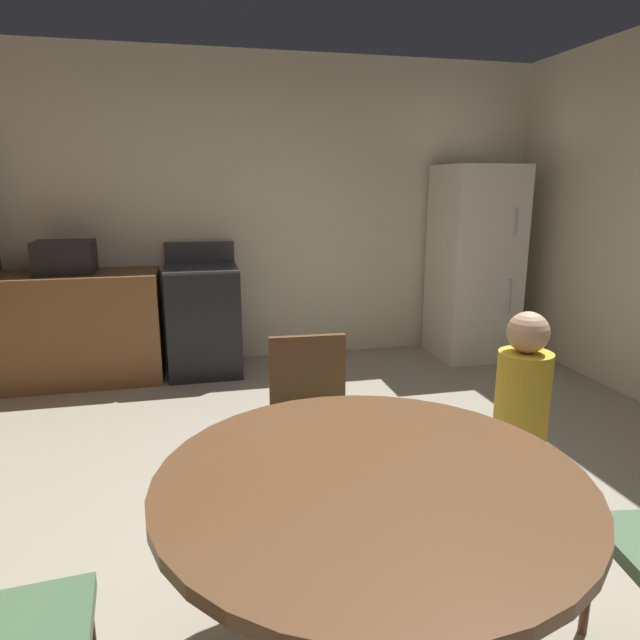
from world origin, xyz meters
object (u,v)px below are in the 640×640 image
at_px(dining_table, 370,521).
at_px(microwave, 65,257).
at_px(refrigerator, 474,263).
at_px(oven_range, 203,319).
at_px(person_child, 519,430).
at_px(chair_north, 311,415).

bearing_deg(dining_table, microwave, 113.45).
xyz_separation_m(microwave, dining_table, (1.45, -3.34, -0.42)).
distance_m(refrigerator, dining_table, 3.90).
distance_m(microwave, dining_table, 3.66).
distance_m(oven_range, person_child, 3.08).
relative_size(microwave, chair_north, 0.51).
xyz_separation_m(refrigerator, microwave, (-3.52, 0.05, 0.15)).
relative_size(oven_range, refrigerator, 0.62).
xyz_separation_m(refrigerator, person_child, (-1.24, -2.76, -0.30)).
bearing_deg(microwave, dining_table, -66.55).
bearing_deg(refrigerator, dining_table, -122.19).
distance_m(oven_range, chair_north, 2.33).
bearing_deg(person_child, microwave, -83.32).
relative_size(microwave, person_child, 0.40).
relative_size(refrigerator, person_child, 1.61).
relative_size(oven_range, person_child, 1.01).
height_order(dining_table, chair_north, chair_north).
height_order(oven_range, chair_north, oven_range).
xyz_separation_m(refrigerator, chair_north, (-2.02, -2.23, -0.38)).
xyz_separation_m(oven_range, chair_north, (0.45, -2.29, 0.03)).
bearing_deg(microwave, chair_north, -56.77).
distance_m(dining_table, person_child, 0.99).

